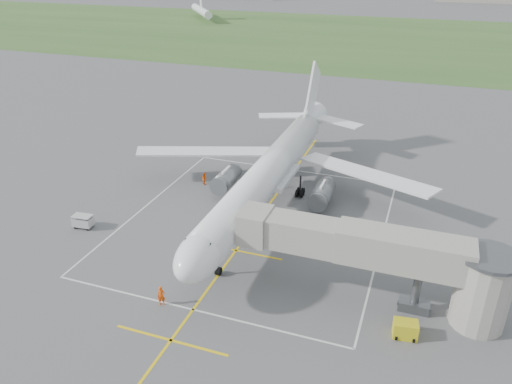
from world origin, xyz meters
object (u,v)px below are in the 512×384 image
(gpu_unit, at_px, (405,329))
(baggage_cart, at_px, (83,221))
(jet_bridge, at_px, (393,259))
(ramp_worker_wing, at_px, (205,178))
(ramp_worker_nose, at_px, (161,296))
(airliner, at_px, (269,172))

(gpu_unit, height_order, baggage_cart, baggage_cart)
(jet_bridge, xyz_separation_m, ramp_worker_wing, (-25.66, 17.12, -3.94))
(baggage_cart, bearing_deg, ramp_worker_nose, -35.78)
(ramp_worker_nose, bearing_deg, ramp_worker_wing, 80.25)
(gpu_unit, bearing_deg, ramp_worker_wing, 134.71)
(baggage_cart, relative_size, ramp_worker_wing, 1.39)
(baggage_cart, xyz_separation_m, ramp_worker_wing, (7.93, 15.00, 0.04))
(ramp_worker_nose, bearing_deg, gpu_unit, -17.55)
(airliner, xyz_separation_m, gpu_unit, (17.57, -17.93, -3.68))
(jet_bridge, bearing_deg, ramp_worker_nose, -159.97)
(jet_bridge, distance_m, baggage_cart, 33.89)
(ramp_worker_wing, bearing_deg, jet_bridge, -168.73)
(airliner, relative_size, ramp_worker_nose, 25.21)
(jet_bridge, height_order, ramp_worker_wing, jet_bridge)
(baggage_cart, distance_m, ramp_worker_nose, 17.42)
(airliner, bearing_deg, jet_bridge, -42.19)
(airliner, height_order, ramp_worker_nose, airliner)
(jet_bridge, bearing_deg, baggage_cart, 176.38)
(gpu_unit, distance_m, baggage_cart, 35.90)
(ramp_worker_wing, bearing_deg, baggage_cart, 107.12)
(airliner, relative_size, gpu_unit, 22.35)
(baggage_cart, relative_size, ramp_worker_nose, 1.21)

